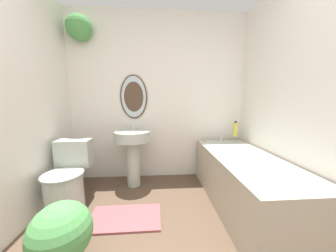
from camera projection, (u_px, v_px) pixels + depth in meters
wall_back at (153, 93)px, 2.46m from camera, size 2.63×0.32×2.40m
wall_right at (309, 97)px, 1.47m from camera, size 0.06×2.32×2.40m
toilet at (68, 181)px, 1.80m from camera, size 0.39×0.57×0.72m
pedestal_sink at (133, 147)px, 2.27m from camera, size 0.47×0.47×0.86m
bathtub at (244, 180)px, 1.85m from camera, size 0.66×1.56×0.65m
shampoo_bottle at (235, 129)px, 2.44m from camera, size 0.06×0.06×0.22m
potted_plant at (62, 235)px, 1.12m from camera, size 0.39×0.39×0.50m
bath_mat at (125, 218)px, 1.67m from camera, size 0.70×0.39×0.02m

